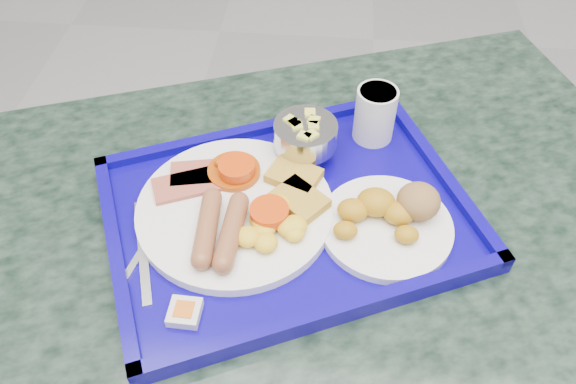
# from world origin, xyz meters

# --- Properties ---
(table) EXTENTS (1.33, 1.11, 0.71)m
(table) POSITION_xyz_m (-0.20, 0.38, 0.53)
(table) COLOR slate
(table) RESTS_ON floor
(tray) EXTENTS (0.61, 0.54, 0.03)m
(tray) POSITION_xyz_m (-0.22, 0.39, 0.72)
(tray) COLOR #0C0280
(tray) RESTS_ON table
(main_plate) EXTENTS (0.28, 0.28, 0.04)m
(main_plate) POSITION_xyz_m (-0.29, 0.38, 0.74)
(main_plate) COLOR white
(main_plate) RESTS_ON tray
(bread_plate) EXTENTS (0.18, 0.18, 0.06)m
(bread_plate) POSITION_xyz_m (-0.08, 0.38, 0.75)
(bread_plate) COLOR white
(bread_plate) RESTS_ON tray
(fruit_bowl) EXTENTS (0.10, 0.10, 0.07)m
(fruit_bowl) POSITION_xyz_m (-0.21, 0.50, 0.77)
(fruit_bowl) COLOR #B7B6B9
(fruit_bowl) RESTS_ON tray
(juice_cup) EXTENTS (0.06, 0.06, 0.09)m
(juice_cup) POSITION_xyz_m (-0.10, 0.56, 0.78)
(juice_cup) COLOR silver
(juice_cup) RESTS_ON tray
(spoon) EXTENTS (0.05, 0.16, 0.01)m
(spoon) POSITION_xyz_m (-0.42, 0.36, 0.73)
(spoon) COLOR #B7B6B9
(spoon) RESTS_ON tray
(knife) EXTENTS (0.07, 0.17, 0.00)m
(knife) POSITION_xyz_m (-0.41, 0.30, 0.73)
(knife) COLOR #B7B6B9
(knife) RESTS_ON tray
(jam_packet) EXTENTS (0.04, 0.04, 0.02)m
(jam_packet) POSITION_xyz_m (-0.33, 0.21, 0.74)
(jam_packet) COLOR silver
(jam_packet) RESTS_ON tray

